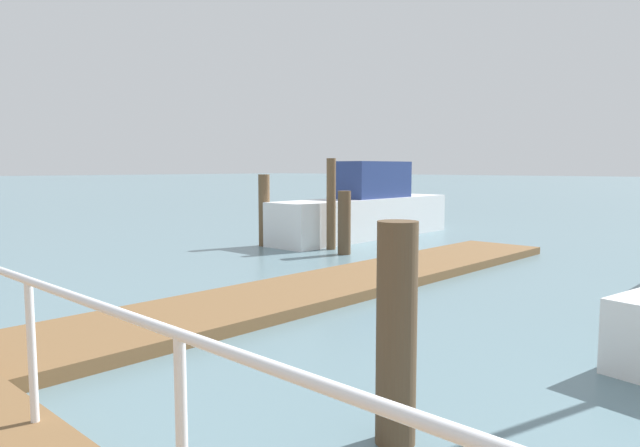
# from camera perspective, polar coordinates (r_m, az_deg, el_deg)

# --- Properties ---
(floating_dock) EXTENTS (13.59, 2.00, 0.18)m
(floating_dock) POSITION_cam_1_polar(r_m,az_deg,el_deg) (10.77, 2.06, -5.99)
(floating_dock) COLOR brown
(floating_dock) RESTS_ON ground_plane
(boardwalk_railing) EXTENTS (0.06, 23.25, 1.08)m
(boardwalk_railing) POSITION_cam_1_polar(r_m,az_deg,el_deg) (2.96, -13.77, -14.31)
(boardwalk_railing) COLOR white
(boardwalk_railing) RESTS_ON boardwalk
(dock_piling_0) EXTENTS (0.33, 0.33, 2.06)m
(dock_piling_0) POSITION_cam_1_polar(r_m,az_deg,el_deg) (16.50, -5.59, 1.32)
(dock_piling_0) COLOR brown
(dock_piling_0) RESTS_ON ground_plane
(dock_piling_1) EXTENTS (0.35, 0.35, 1.64)m
(dock_piling_1) POSITION_cam_1_polar(r_m,az_deg,el_deg) (18.53, 2.39, 1.16)
(dock_piling_1) COLOR brown
(dock_piling_1) RESTS_ON ground_plane
(dock_piling_3) EXTENTS (0.33, 0.33, 1.83)m
(dock_piling_3) POSITION_cam_1_polar(r_m,az_deg,el_deg) (4.74, 7.63, -10.85)
(dock_piling_3) COLOR brown
(dock_piling_3) RESTS_ON ground_plane
(dock_piling_4) EXTENTS (0.26, 0.26, 2.51)m
(dock_piling_4) POSITION_cam_1_polar(r_m,az_deg,el_deg) (15.71, 1.12, 1.95)
(dock_piling_4) COLOR brown
(dock_piling_4) RESTS_ON ground_plane
(dock_piling_5) EXTENTS (0.34, 0.34, 1.65)m
(dock_piling_5) POSITION_cam_1_polar(r_m,az_deg,el_deg) (14.84, 2.43, 0.08)
(dock_piling_5) COLOR brown
(dock_piling_5) RESTS_ON ground_plane
(moored_boat_0) EXTENTS (7.42, 1.63, 2.45)m
(moored_boat_0) POSITION_cam_1_polar(r_m,az_deg,el_deg) (18.53, 4.65, 1.38)
(moored_boat_0) COLOR white
(moored_boat_0) RESTS_ON ground_plane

